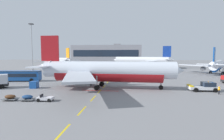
# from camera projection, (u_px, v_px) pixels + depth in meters

# --- Properties ---
(ground) EXTENTS (400.00, 400.00, 0.00)m
(ground) POSITION_uv_depth(u_px,v_px,m) (183.00, 80.00, 53.31)
(ground) COLOR slate
(apron_paint_markings) EXTENTS (8.00, 96.52, 0.01)m
(apron_paint_markings) POSITION_uv_depth(u_px,v_px,m) (110.00, 80.00, 54.29)
(apron_paint_markings) COLOR yellow
(apron_paint_markings) RESTS_ON ground
(airliner_foreground) EXTENTS (34.74, 34.62, 12.20)m
(airliner_foreground) POSITION_uv_depth(u_px,v_px,m) (105.00, 71.00, 40.67)
(airliner_foreground) COLOR silver
(airliner_foreground) RESTS_ON ground
(pushback_tug) EXTENTS (6.07, 3.33, 2.08)m
(pushback_tug) POSITION_uv_depth(u_px,v_px,m) (204.00, 87.00, 37.81)
(pushback_tug) COLOR silver
(pushback_tug) RESTS_ON ground
(airliner_mid_left) EXTENTS (35.39, 34.61, 12.48)m
(airliner_mid_left) POSITION_uv_depth(u_px,v_px,m) (142.00, 61.00, 104.25)
(airliner_mid_left) COLOR white
(airliner_mid_left) RESTS_ON ground
(airliner_far_center) EXTENTS (27.06, 27.67, 11.42)m
(airliner_far_center) POSITION_uv_depth(u_px,v_px,m) (60.00, 61.00, 112.29)
(airliner_far_center) COLOR silver
(airliner_far_center) RESTS_ON ground
(airliner_far_right) EXTENTS (26.19, 27.79, 10.31)m
(airliner_far_right) POSITION_uv_depth(u_px,v_px,m) (217.00, 65.00, 72.11)
(airliner_far_right) COLOR silver
(airliner_far_right) RESTS_ON ground
(apron_shuttle_bus) EXTENTS (12.28, 4.34, 3.00)m
(apron_shuttle_bus) POSITION_uv_depth(u_px,v_px,m) (19.00, 75.00, 51.48)
(apron_shuttle_bus) COLOR #194C99
(apron_shuttle_bus) RESTS_ON ground
(baggage_train) EXTENTS (8.67, 2.05, 1.14)m
(baggage_train) POSITION_uv_depth(u_px,v_px,m) (28.00, 98.00, 29.81)
(baggage_train) COLOR silver
(baggage_train) RESTS_ON ground
(ground_crew_worker) EXTENTS (0.32, 0.67, 1.65)m
(ground_crew_worker) POSITION_uv_depth(u_px,v_px,m) (219.00, 89.00, 34.61)
(ground_crew_worker) COLOR #232328
(ground_crew_worker) RESTS_ON ground
(uld_cargo_container) EXTENTS (1.72, 1.68, 1.60)m
(uld_cargo_container) POSITION_uv_depth(u_px,v_px,m) (34.00, 85.00, 40.91)
(uld_cargo_container) COLOR #194C9E
(uld_cargo_container) RESTS_ON ground
(apron_light_mast_near) EXTENTS (1.80, 1.80, 22.77)m
(apron_light_mast_near) POSITION_uv_depth(u_px,v_px,m) (32.00, 41.00, 86.81)
(apron_light_mast_near) COLOR slate
(apron_light_mast_near) RESTS_ON ground
(terminal_satellite) EXTENTS (61.80, 24.54, 17.51)m
(terminal_satellite) POSITION_uv_depth(u_px,v_px,m) (107.00, 54.00, 164.60)
(terminal_satellite) COLOR gray
(terminal_satellite) RESTS_ON ground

